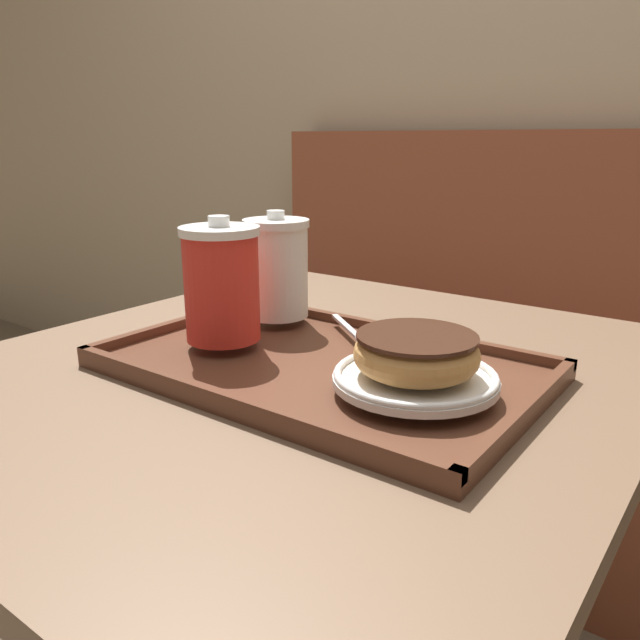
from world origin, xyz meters
name	(u,v)px	position (x,y,z in m)	size (l,w,h in m)	color
wall_behind	(589,41)	(0.00, 1.10, 1.20)	(8.00, 0.05, 2.40)	tan
booth_bench	(446,398)	(-0.20, 0.87, 0.32)	(1.21, 0.44, 1.00)	brown
cafe_table	(306,488)	(0.00, 0.00, 0.54)	(0.76, 0.86, 0.72)	brown
serving_tray	(320,367)	(0.04, -0.02, 0.72)	(0.49, 0.31, 0.02)	#512D1E
coffee_cup_front	(222,283)	(-0.09, -0.04, 0.81)	(0.10, 0.10, 0.15)	red
coffee_cup_rear	(277,268)	(-0.11, 0.08, 0.81)	(0.09, 0.09, 0.15)	white
plate_with_chocolate_donut	(415,378)	(0.17, -0.04, 0.75)	(0.17, 0.17, 0.01)	white
donut_chocolate_glazed	(416,353)	(0.17, -0.04, 0.77)	(0.13, 0.13, 0.04)	tan
spoon	(360,335)	(0.04, 0.06, 0.75)	(0.12, 0.10, 0.01)	silver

